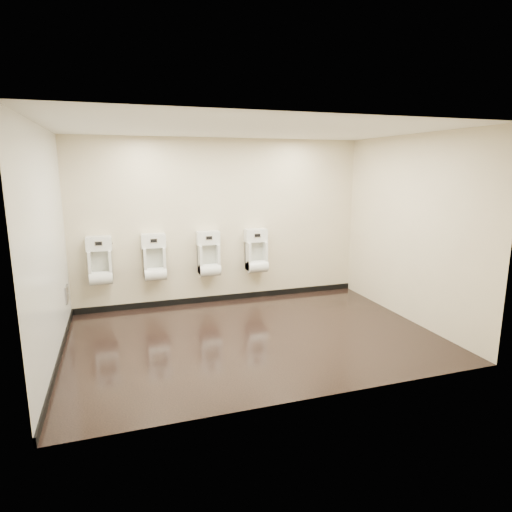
{
  "coord_description": "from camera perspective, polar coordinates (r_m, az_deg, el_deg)",
  "views": [
    {
      "loc": [
        -1.71,
        -5.36,
        2.32
      ],
      "look_at": [
        0.22,
        0.55,
        1.03
      ],
      "focal_mm": 30.0,
      "sensor_mm": 36.0,
      "label": 1
    }
  ],
  "objects": [
    {
      "name": "ground",
      "position": [
        6.09,
        -0.36,
        -10.66
      ],
      "size": [
        5.0,
        3.5,
        0.0
      ],
      "primitive_type": "cube",
      "color": "black",
      "rests_on": "ground"
    },
    {
      "name": "back_wall",
      "position": [
        7.37,
        -4.54,
        4.55
      ],
      "size": [
        5.0,
        0.02,
        2.8
      ],
      "primitive_type": "cube",
      "color": "beige",
      "rests_on": "ground"
    },
    {
      "name": "urinal_1",
      "position": [
        7.16,
        -13.38,
        -0.6
      ],
      "size": [
        0.4,
        0.3,
        0.74
      ],
      "color": "silver",
      "rests_on": "back_wall"
    },
    {
      "name": "access_panel",
      "position": [
        6.85,
        -23.93,
        -4.69
      ],
      "size": [
        0.04,
        0.25,
        0.25
      ],
      "color": "#9E9EA3",
      "rests_on": "left_wall"
    },
    {
      "name": "right_wall",
      "position": [
        6.88,
        19.91,
        3.36
      ],
      "size": [
        0.02,
        3.5,
        2.8
      ],
      "primitive_type": "cube",
      "color": "beige",
      "rests_on": "ground"
    },
    {
      "name": "ceiling",
      "position": [
        5.65,
        -0.4,
        16.63
      ],
      "size": [
        5.0,
        3.5,
        0.0
      ],
      "primitive_type": "cube",
      "color": "silver"
    },
    {
      "name": "tile_overlay_left",
      "position": [
        5.5,
        -26.01,
        0.91
      ],
      "size": [
        0.01,
        3.5,
        2.8
      ],
      "primitive_type": "cube",
      "color": "white",
      "rests_on": "ground"
    },
    {
      "name": "skirting_back",
      "position": [
        7.65,
        -4.35,
        -5.55
      ],
      "size": [
        5.0,
        0.02,
        0.1
      ],
      "primitive_type": "cube",
      "color": "black",
      "rests_on": "ground"
    },
    {
      "name": "skirting_left",
      "position": [
        5.87,
        -24.74,
        -12.13
      ],
      "size": [
        0.02,
        3.5,
        0.1
      ],
      "primitive_type": "cube",
      "color": "black",
      "rests_on": "ground"
    },
    {
      "name": "urinal_0",
      "position": [
        7.14,
        -20.05,
        -1.02
      ],
      "size": [
        0.4,
        0.3,
        0.74
      ],
      "color": "silver",
      "rests_on": "back_wall"
    },
    {
      "name": "urinal_3",
      "position": [
        7.49,
        0.06,
        0.28
      ],
      "size": [
        0.4,
        0.3,
        0.74
      ],
      "color": "silver",
      "rests_on": "back_wall"
    },
    {
      "name": "front_wall",
      "position": [
        4.1,
        7.08,
        -1.32
      ],
      "size": [
        5.0,
        0.02,
        2.8
      ],
      "primitive_type": "cube",
      "color": "beige",
      "rests_on": "ground"
    },
    {
      "name": "left_wall",
      "position": [
        5.5,
        -26.06,
        0.9
      ],
      "size": [
        0.02,
        3.5,
        2.8
      ],
      "primitive_type": "cube",
      "color": "beige",
      "rests_on": "ground"
    },
    {
      "name": "urinal_2",
      "position": [
        7.28,
        -6.31,
        -0.14
      ],
      "size": [
        0.4,
        0.3,
        0.74
      ],
      "color": "silver",
      "rests_on": "back_wall"
    }
  ]
}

